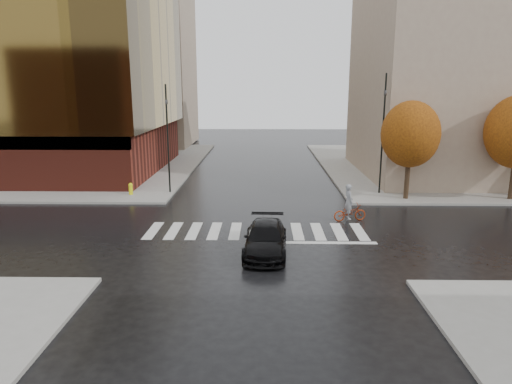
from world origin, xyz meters
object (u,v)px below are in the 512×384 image
sedan (266,239)px  cyclist (349,208)px  fire_hydrant (131,188)px  traffic_light_nw (167,131)px  traffic_light_ne (383,124)px

sedan → cyclist: (4.80, 5.23, 0.05)m
fire_hydrant → sedan: bearing=-49.3°
traffic_light_nw → traffic_light_ne: (14.91, 0.00, 0.51)m
cyclist → sedan: bearing=125.6°
traffic_light_ne → fire_hydrant: size_ratio=9.99×
cyclist → fire_hydrant: cyclist is taller
traffic_light_nw → fire_hydrant: size_ratio=9.12×
sedan → traffic_light_ne: 14.89m
traffic_light_nw → traffic_light_ne: bearing=100.5°
sedan → traffic_light_ne: (8.11, 11.73, 4.28)m
sedan → cyclist: 7.10m
sedan → traffic_light_ne: bearing=58.0°
cyclist → fire_hydrant: (-14.17, 5.66, -0.13)m
cyclist → traffic_light_nw: traffic_light_nw is taller
sedan → cyclist: bearing=50.1°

